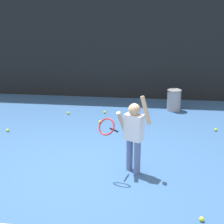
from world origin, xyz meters
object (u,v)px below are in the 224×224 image
(ball_hopper, at_px, (174,100))
(tennis_ball_0, at_px, (8,130))
(tennis_player, at_px, (133,132))
(tennis_ball_5, at_px, (100,122))
(tennis_ball_1, at_px, (216,130))
(tennis_ball_4, at_px, (68,113))
(tennis_ball_8, at_px, (202,219))
(tennis_ball_7, at_px, (105,112))

(ball_hopper, bearing_deg, tennis_ball_0, -151.21)
(tennis_player, xyz_separation_m, tennis_ball_5, (-0.92, 2.32, -0.69))
(tennis_ball_1, bearing_deg, tennis_ball_4, 168.11)
(tennis_player, distance_m, ball_hopper, 3.70)
(tennis_ball_4, relative_size, tennis_ball_8, 1.00)
(tennis_ball_0, xyz_separation_m, tennis_ball_4, (1.03, 1.37, 0.00))
(tennis_player, height_order, tennis_ball_5, tennis_player)
(tennis_ball_0, height_order, tennis_ball_8, same)
(tennis_ball_0, bearing_deg, tennis_ball_1, 7.62)
(tennis_ball_5, xyz_separation_m, tennis_ball_7, (0.00, 0.75, 0.00))
(ball_hopper, height_order, tennis_ball_4, ball_hopper)
(tennis_player, bearing_deg, tennis_ball_5, 137.01)
(tennis_player, distance_m, tennis_ball_7, 3.28)
(tennis_player, bearing_deg, tennis_ball_0, 177.61)
(tennis_ball_8, bearing_deg, tennis_ball_4, 124.58)
(tennis_ball_5, relative_size, tennis_ball_8, 1.00)
(tennis_player, height_order, tennis_ball_4, tennis_player)
(tennis_ball_7, bearing_deg, tennis_ball_1, -19.56)
(tennis_ball_4, bearing_deg, tennis_player, -57.35)
(tennis_ball_7, bearing_deg, tennis_ball_4, -168.51)
(tennis_ball_4, distance_m, tennis_ball_5, 1.08)
(tennis_player, xyz_separation_m, tennis_ball_4, (-1.84, 2.88, -0.69))
(tennis_ball_5, bearing_deg, tennis_player, -68.30)
(tennis_ball_0, xyz_separation_m, tennis_ball_5, (1.95, 0.81, 0.00))
(tennis_ball_1, bearing_deg, ball_hopper, 120.94)
(tennis_ball_4, height_order, tennis_ball_8, same)
(tennis_ball_0, bearing_deg, tennis_player, -27.70)
(tennis_ball_5, distance_m, tennis_ball_8, 4.05)
(tennis_ball_1, bearing_deg, tennis_ball_0, -172.38)
(ball_hopper, xyz_separation_m, tennis_ball_8, (0.14, -4.82, -0.26))
(tennis_ball_1, height_order, tennis_ball_8, same)
(tennis_ball_4, bearing_deg, tennis_ball_1, -11.89)
(tennis_ball_4, bearing_deg, tennis_ball_5, -31.29)
(tennis_ball_5, bearing_deg, tennis_ball_1, -4.14)
(tennis_ball_0, height_order, tennis_ball_4, same)
(ball_hopper, distance_m, tennis_ball_0, 4.28)
(tennis_ball_0, bearing_deg, tennis_ball_8, -35.44)
(tennis_ball_1, bearing_deg, tennis_ball_5, 175.86)
(tennis_ball_8, bearing_deg, tennis_ball_5, 118.33)
(ball_hopper, xyz_separation_m, tennis_ball_0, (-3.74, -2.06, -0.26))
(tennis_player, distance_m, tennis_ball_4, 3.49)
(ball_hopper, height_order, tennis_ball_8, ball_hopper)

